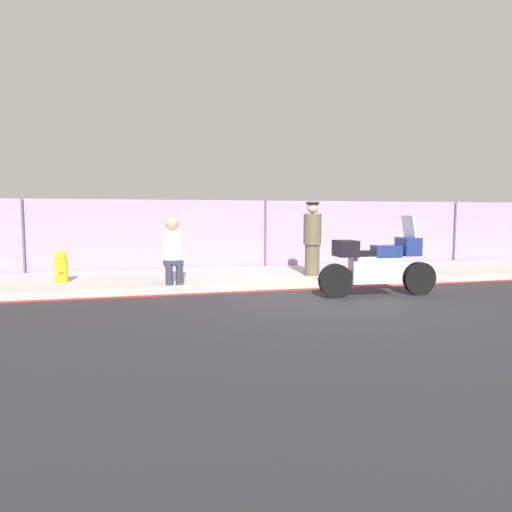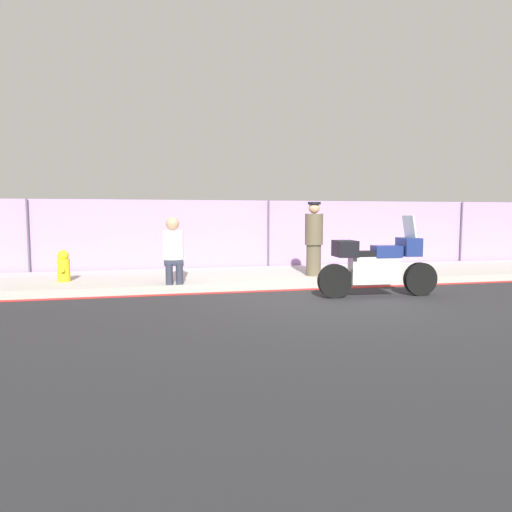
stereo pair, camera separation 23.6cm
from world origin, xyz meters
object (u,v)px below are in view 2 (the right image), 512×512
(motorcycle, at_px, (377,264))
(person_seated_on_curb, at_px, (173,247))
(officer_standing, at_px, (314,238))
(fire_hydrant, at_px, (63,266))

(motorcycle, relative_size, person_seated_on_curb, 1.75)
(motorcycle, relative_size, officer_standing, 1.40)
(officer_standing, xyz_separation_m, person_seated_on_curb, (-3.13, -0.30, -0.12))
(person_seated_on_curb, bearing_deg, motorcycle, -24.30)
(person_seated_on_curb, relative_size, fire_hydrant, 2.04)
(motorcycle, bearing_deg, person_seated_on_curb, 159.96)
(motorcycle, distance_m, fire_hydrant, 6.26)
(person_seated_on_curb, distance_m, fire_hydrant, 2.30)
(officer_standing, height_order, person_seated_on_curb, officer_standing)
(officer_standing, height_order, fire_hydrant, officer_standing)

